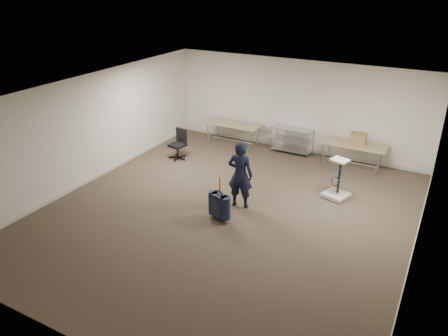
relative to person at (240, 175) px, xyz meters
The scene contains 10 objects.
ground 0.93m from the person, 104.21° to the right, with size 9.00×9.00×0.00m, color #48382B.
room_shell 1.23m from the person, 96.52° to the left, with size 8.00×9.00×9.00m.
folding_table_left 4.06m from the person, 119.71° to the left, with size 1.80×0.75×0.73m.
folding_table_right 3.95m from the person, 63.03° to the left, with size 1.80×0.75×0.73m.
wire_shelf 3.79m from the person, 91.65° to the left, with size 1.22×0.47×0.80m.
person is the anchor object (origin of this frame).
suitcase 0.92m from the person, 98.76° to the right, with size 0.43×0.32×1.06m.
office_chair 3.45m from the person, 149.11° to the left, with size 0.54×0.54×0.89m.
equipment_cart 2.49m from the person, 38.57° to the left, with size 0.70×0.70×1.02m.
cardboard_box 4.00m from the person, 61.87° to the left, with size 0.42×0.32×0.32m, color #936644.
Camera 1 is at (4.14, -7.78, 5.10)m, focal length 35.00 mm.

